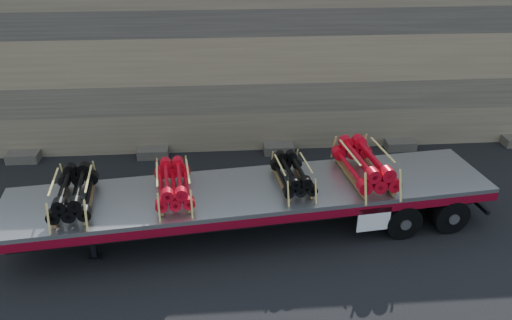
{
  "coord_description": "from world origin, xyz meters",
  "views": [
    {
      "loc": [
        -0.25,
        -13.25,
        8.91
      ],
      "look_at": [
        0.79,
        0.72,
        1.74
      ],
      "focal_mm": 35.0,
      "sensor_mm": 36.0,
      "label": 1
    }
  ],
  "objects_px": {
    "trailer": "(253,209)",
    "bundle_midfront": "(174,185)",
    "bundle_rear": "(365,165)",
    "bundle_midrear": "(293,175)",
    "bundle_front": "(74,193)"
  },
  "relations": [
    {
      "from": "bundle_midfront",
      "to": "bundle_rear",
      "type": "height_order",
      "value": "bundle_rear"
    },
    {
      "from": "bundle_midfront",
      "to": "bundle_rear",
      "type": "xyz_separation_m",
      "value": [
        5.72,
        0.65,
        0.07
      ]
    },
    {
      "from": "trailer",
      "to": "bundle_rear",
      "type": "bearing_deg",
      "value": -0.0
    },
    {
      "from": "bundle_rear",
      "to": "bundle_midrear",
      "type": "bearing_deg",
      "value": 180.0
    },
    {
      "from": "trailer",
      "to": "bundle_midfront",
      "type": "distance_m",
      "value": 2.54
    },
    {
      "from": "trailer",
      "to": "bundle_front",
      "type": "height_order",
      "value": "bundle_front"
    },
    {
      "from": "trailer",
      "to": "bundle_midrear",
      "type": "bearing_deg",
      "value": 0.0
    },
    {
      "from": "bundle_front",
      "to": "bundle_rear",
      "type": "distance_m",
      "value": 8.48
    },
    {
      "from": "trailer",
      "to": "bundle_rear",
      "type": "height_order",
      "value": "bundle_rear"
    },
    {
      "from": "bundle_front",
      "to": "bundle_midrear",
      "type": "height_order",
      "value": "bundle_front"
    },
    {
      "from": "bundle_front",
      "to": "bundle_midrear",
      "type": "bearing_deg",
      "value": 0.0
    },
    {
      "from": "trailer",
      "to": "bundle_midfront",
      "type": "height_order",
      "value": "bundle_midfront"
    },
    {
      "from": "bundle_front",
      "to": "bundle_midrear",
      "type": "relative_size",
      "value": 1.15
    },
    {
      "from": "bundle_midrear",
      "to": "bundle_rear",
      "type": "distance_m",
      "value": 2.25
    },
    {
      "from": "bundle_front",
      "to": "bundle_midfront",
      "type": "height_order",
      "value": "bundle_front"
    }
  ]
}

